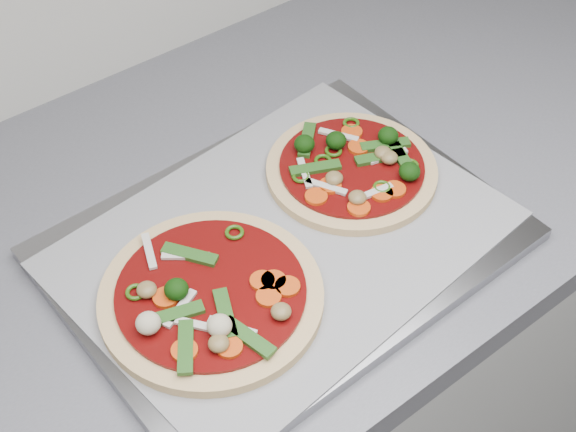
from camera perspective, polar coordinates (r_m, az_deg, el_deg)
baking_tray at (r=0.85m, az=-0.28°, el=-1.97°), size 0.47×0.35×0.02m
parchment at (r=0.85m, az=-0.28°, el=-1.58°), size 0.47×0.36×0.00m
pizza_left at (r=0.79m, az=-5.55°, el=-5.74°), size 0.29×0.29×0.04m
pizza_right at (r=0.91m, az=4.64°, el=3.46°), size 0.22×0.22×0.03m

